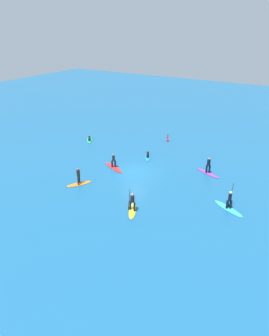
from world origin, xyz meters
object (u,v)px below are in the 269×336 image
Objects in this scene: surfer_on_purple_board at (208,169)px; surfer_on_teal_board at (229,205)px; surfer_on_orange_board at (79,180)px; marker_buoy at (168,140)px; surfer_on_red_board at (114,165)px; surfer_on_green_board at (89,139)px; surfer_on_yellow_board at (132,206)px; surfer_on_blue_board at (148,155)px.

surfer_on_teal_board reaches higher than surfer_on_purple_board.
surfer_on_orange_board is 2.30× the size of marker_buoy.
surfer_on_purple_board is at bearing 48.85° from surfer_on_red_board.
surfer_on_purple_board is 0.96× the size of surfer_on_teal_board.
surfer_on_teal_board is 2.81× the size of marker_buoy.
marker_buoy is (-8.00, 6.73, -0.30)m from surfer_on_purple_board.
surfer_on_red_board is at bearing -163.56° from surfer_on_green_board.
surfer_on_teal_board reaches higher than marker_buoy.
surfer_on_yellow_board is (-6.93, -4.61, 0.11)m from surfer_on_teal_board.
surfer_on_purple_board is 10.83m from surfer_on_yellow_board.
surfer_on_purple_board reaches higher than surfer_on_green_board.
surfer_on_blue_board is at bearing 96.42° from surfer_on_red_board.
surfer_on_orange_board is 0.97× the size of surfer_on_green_board.
surfer_on_purple_board is 0.99× the size of surfer_on_blue_board.
surfer_on_red_board is at bearing 18.02° from surfer_on_yellow_board.
surfer_on_purple_board is at bearing -133.47° from surfer_on_green_board.
surfer_on_teal_board is at bearing 148.37° from surfer_on_purple_board.
surfer_on_purple_board is 1.17× the size of surfer_on_yellow_board.
surfer_on_red_board is 5.06m from surfer_on_blue_board.
surfer_on_blue_board is 2.73× the size of marker_buoy.
surfer_on_yellow_board is (7.08, -1.36, 0.00)m from surfer_on_orange_board.
surfer_on_red_board is (0.76, 4.96, -0.19)m from surfer_on_orange_board.
surfer_on_green_board is at bearing 8.47° from surfer_on_teal_board.
marker_buoy is (2.13, 15.77, -0.31)m from surfer_on_orange_board.
surfer_on_green_board is 2.36× the size of marker_buoy.
surfer_on_green_board is (-21.23, 7.34, -0.28)m from surfer_on_teal_board.
surfer_on_red_board is (-9.36, -4.08, -0.18)m from surfer_on_purple_board.
surfer_on_orange_board is 14.38m from surfer_on_teal_board.
surfer_on_red_board reaches higher than marker_buoy.
surfer_on_green_board is 10.69m from marker_buoy.
surfer_on_green_board is 9.66m from surfer_on_blue_board.
surfer_on_teal_board is at bearing -46.50° from marker_buoy.
surfer_on_blue_board is at bearing -1.69° from surfer_on_teal_board.
surfer_on_red_board is at bearing 133.41° from surfer_on_blue_board.
surfer_on_yellow_board reaches higher than surfer_on_red_board.
surfer_on_green_board is at bearing 23.14° from surfer_on_yellow_board.
surfer_on_green_board is 18.64m from surfer_on_yellow_board.
surfer_on_red_board is at bearing 48.02° from surfer_on_purple_board.
surfer_on_red_board reaches higher than surfer_on_blue_board.
marker_buoy is (9.35, 5.18, 0.09)m from surfer_on_green_board.
surfer_on_green_board is (-7.22, 10.59, -0.39)m from surfer_on_orange_board.
surfer_on_teal_board is 1.19× the size of surfer_on_green_board.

